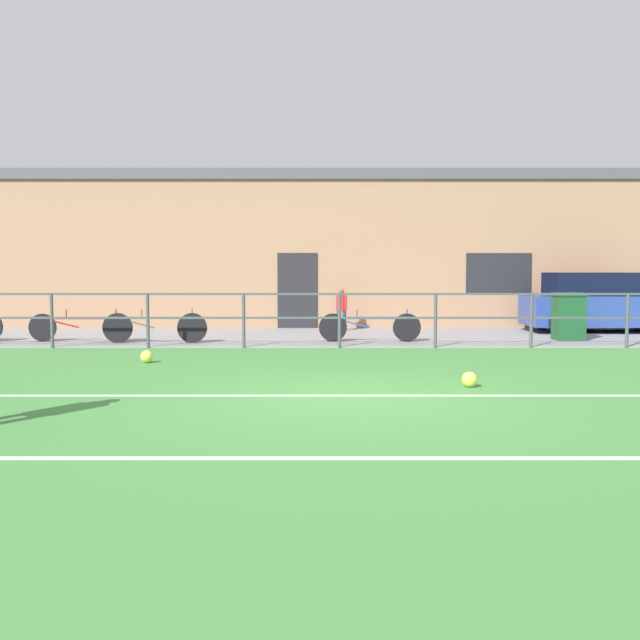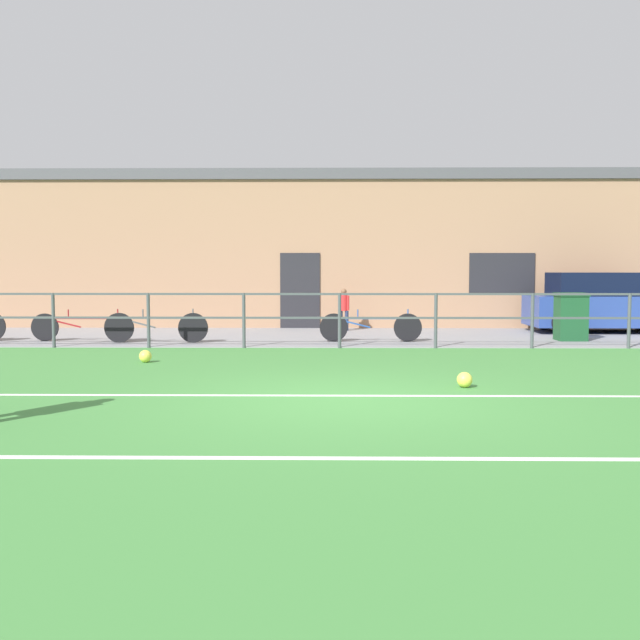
# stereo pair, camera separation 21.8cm
# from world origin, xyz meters

# --- Properties ---
(ground) EXTENTS (60.00, 44.00, 0.04)m
(ground) POSITION_xyz_m (0.00, 0.00, -0.02)
(ground) COLOR #42843D
(field_line_touchline) EXTENTS (36.00, 0.11, 0.00)m
(field_line_touchline) POSITION_xyz_m (0.00, 0.28, 0.00)
(field_line_touchline) COLOR white
(field_line_touchline) RESTS_ON ground
(field_line_hash) EXTENTS (36.00, 0.11, 0.00)m
(field_line_hash) POSITION_xyz_m (0.00, -2.84, 0.00)
(field_line_hash) COLOR white
(field_line_hash) RESTS_ON ground
(pavement_strip) EXTENTS (48.00, 5.00, 0.02)m
(pavement_strip) POSITION_xyz_m (0.00, 8.50, 0.01)
(pavement_strip) COLOR gray
(pavement_strip) RESTS_ON ground
(perimeter_fence) EXTENTS (36.07, 0.07, 1.15)m
(perimeter_fence) POSITION_xyz_m (0.00, 6.00, 0.75)
(perimeter_fence) COLOR #474C51
(perimeter_fence) RESTS_ON ground
(clubhouse_facade) EXTENTS (28.00, 2.56, 4.42)m
(clubhouse_facade) POSITION_xyz_m (0.00, 12.20, 2.22)
(clubhouse_facade) COLOR #A37A5B
(clubhouse_facade) RESTS_ON ground
(soccer_ball_match) EXTENTS (0.22, 0.22, 0.22)m
(soccer_ball_match) POSITION_xyz_m (-3.45, 3.59, 0.11)
(soccer_ball_match) COLOR #E5E04C
(soccer_ball_match) RESTS_ON ground
(soccer_ball_spare) EXTENTS (0.22, 0.22, 0.22)m
(soccer_ball_spare) POSITION_xyz_m (1.67, 0.95, 0.11)
(soccer_ball_spare) COLOR #E5E04C
(soccer_ball_spare) RESTS_ON ground
(spectator_child) EXTENTS (0.29, 0.20, 1.12)m
(spectator_child) POSITION_xyz_m (0.16, 10.13, 0.65)
(spectator_child) COLOR #232D4C
(spectator_child) RESTS_ON pavement_strip
(parked_car_red) EXTENTS (3.81, 1.77, 1.54)m
(parked_car_red) POSITION_xyz_m (6.83, 9.74, 0.75)
(parked_car_red) COLOR #28428E
(parked_car_red) RESTS_ON pavement_strip
(bicycle_parked_1) EXTENTS (2.31, 0.04, 0.76)m
(bicycle_parked_1) POSITION_xyz_m (-4.06, 6.86, 0.37)
(bicycle_parked_1) COLOR black
(bicycle_parked_1) RESTS_ON pavement_strip
(bicycle_parked_3) EXTENTS (2.30, 0.04, 0.73)m
(bicycle_parked_3) POSITION_xyz_m (0.71, 7.19, 0.35)
(bicycle_parked_3) COLOR black
(bicycle_parked_3) RESTS_ON pavement_strip
(bicycle_parked_4) EXTENTS (2.29, 0.04, 0.73)m
(bicycle_parked_4) POSITION_xyz_m (-5.84, 7.20, 0.35)
(bicycle_parked_4) COLOR black
(bicycle_parked_4) RESTS_ON pavement_strip
(trash_bin_0) EXTENTS (0.68, 0.57, 1.09)m
(trash_bin_0) POSITION_xyz_m (5.31, 7.53, 0.57)
(trash_bin_0) COLOR #194C28
(trash_bin_0) RESTS_ON pavement_strip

